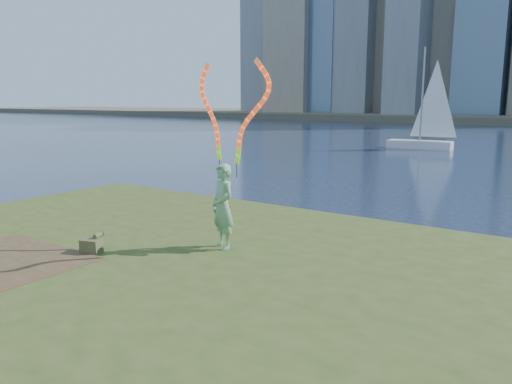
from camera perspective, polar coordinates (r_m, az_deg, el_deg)
The scene contains 5 objects.
ground at distance 11.20m, azimuth -7.66°, elevation -9.82°, with size 320.00×320.00×0.00m, color #17233B.
grassy_knoll at distance 9.64m, azimuth -17.15°, elevation -11.50°, with size 20.00×18.00×0.80m.
woman_with_ribbons at distance 10.28m, azimuth -3.70°, elevation 1.08°, with size 1.97×0.83×4.15m.
canvas_bag at distance 10.74m, azimuth -18.25°, elevation -5.81°, with size 0.46×0.52×0.38m.
sailboat at distance 42.03m, azimuth 18.62°, elevation 6.55°, with size 5.27×1.92×7.94m.
Camera 1 is at (7.16, -7.69, 3.88)m, focal length 35.00 mm.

